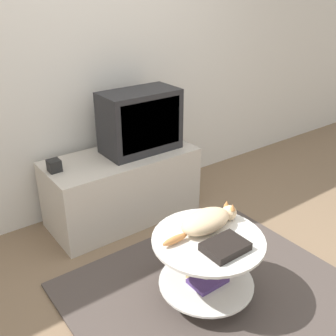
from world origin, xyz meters
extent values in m
plane|color=#7F664C|center=(0.00, 0.00, 0.00)|extent=(12.00, 12.00, 0.00)
cube|color=silver|center=(0.00, 1.58, 1.30)|extent=(8.00, 0.05, 2.60)
cube|color=#4C423D|center=(0.00, 0.00, 0.01)|extent=(1.72, 1.58, 0.02)
cube|color=beige|center=(0.03, 1.21, 0.29)|extent=(1.23, 0.56, 0.57)
cube|color=#B7AD9E|center=(0.03, 0.94, 0.34)|extent=(0.55, 0.01, 0.16)
cube|color=#232326|center=(0.23, 1.22, 0.82)|extent=(0.63, 0.34, 0.50)
cube|color=black|center=(0.23, 1.05, 0.83)|extent=(0.54, 0.01, 0.39)
cube|color=black|center=(-0.51, 1.25, 0.62)|extent=(0.09, 0.09, 0.09)
cylinder|color=#B2B2B7|center=(-0.06, 0.05, 0.03)|extent=(0.28, 0.28, 0.01)
cylinder|color=#B7B7BC|center=(-0.06, 0.05, 0.24)|extent=(0.04, 0.04, 0.43)
cylinder|color=silver|center=(-0.06, 0.05, 0.14)|extent=(0.59, 0.59, 0.01)
cylinder|color=silver|center=(-0.06, 0.05, 0.46)|extent=(0.67, 0.67, 0.02)
cube|color=#51387A|center=(-0.06, 0.04, 0.16)|extent=(0.22, 0.16, 0.03)
cube|color=tan|center=(-0.05, 0.10, 0.15)|extent=(0.19, 0.11, 0.02)
cube|color=black|center=(-0.06, -0.09, 0.49)|extent=(0.25, 0.18, 0.05)
ellipsoid|color=beige|center=(-0.02, 0.13, 0.53)|extent=(0.35, 0.20, 0.13)
sphere|color=beige|center=(0.18, 0.13, 0.52)|extent=(0.10, 0.10, 0.10)
cone|color=#D18447|center=(0.18, 0.16, 0.57)|extent=(0.04, 0.04, 0.04)
cone|color=#D18447|center=(0.18, 0.10, 0.57)|extent=(0.04, 0.04, 0.04)
ellipsoid|color=#D18447|center=(-0.25, 0.13, 0.50)|extent=(0.17, 0.04, 0.04)
camera|label=1|loc=(-1.39, -1.34, 1.83)|focal=42.00mm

